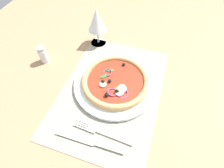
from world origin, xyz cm
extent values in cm
cube|color=#9E7A56|center=(0.00, 0.00, -1.20)|extent=(190.00, 140.00, 2.40)
cube|color=gray|center=(0.00, 0.00, 0.20)|extent=(47.27, 32.24, 0.40)
cylinder|color=white|center=(2.44, -0.60, 1.04)|extent=(28.00, 28.00, 1.28)
cylinder|color=tan|center=(2.44, -0.60, 2.18)|extent=(22.48, 22.48, 1.00)
torus|color=tan|center=(2.44, -0.60, 3.04)|extent=(22.48, 22.48, 1.80)
cylinder|color=#A82D19|center=(2.44, -0.60, 2.83)|extent=(18.43, 18.43, 0.30)
ellipsoid|color=beige|center=(-0.59, -3.74, 3.49)|extent=(3.39, 3.05, 1.02)
ellipsoid|color=beige|center=(-0.72, 2.66, 3.38)|extent=(2.68, 2.41, 0.80)
ellipsoid|color=beige|center=(-2.00, -3.36, 3.46)|extent=(3.21, 2.89, 0.96)
sphere|color=black|center=(9.72, -1.40, 3.53)|extent=(1.09, 1.09, 1.09)
sphere|color=black|center=(-4.49, 0.43, 3.68)|extent=(1.40, 1.40, 1.40)
sphere|color=black|center=(1.08, 0.92, 3.56)|extent=(1.16, 1.16, 1.16)
sphere|color=black|center=(-0.44, 2.86, 3.65)|extent=(1.34, 1.34, 1.34)
sphere|color=black|center=(-2.26, -2.64, 3.68)|extent=(1.40, 1.40, 1.40)
torus|color=#8E3D75|center=(-2.66, -1.25, 3.23)|extent=(3.35, 3.33, 0.99)
torus|color=#8E3D75|center=(4.53, 2.87, 3.23)|extent=(3.34, 3.32, 0.98)
torus|color=#8E3D75|center=(-2.10, -4.45, 3.23)|extent=(3.70, 3.65, 1.40)
ellipsoid|color=#2D6B28|center=(2.65, 3.60, 3.18)|extent=(3.03, 2.89, 0.30)
ellipsoid|color=#2D6B28|center=(5.85, 2.42, 3.18)|extent=(2.29, 3.11, 0.30)
ellipsoid|color=#2D6B28|center=(-0.75, -2.38, 3.18)|extent=(2.13, 3.08, 0.30)
cube|color=silver|center=(-15.38, -5.96, 0.62)|extent=(1.54, 11.19, 0.44)
cube|color=silver|center=(-14.98, 0.87, 0.62)|extent=(2.34, 2.64, 0.44)
cube|color=silver|center=(-13.89, 4.23, 0.62)|extent=(0.57, 4.33, 0.44)
cube|color=silver|center=(-14.48, 4.26, 0.62)|extent=(0.57, 4.33, 0.44)
cube|color=silver|center=(-15.08, 4.30, 0.62)|extent=(0.57, 4.33, 0.44)
cube|color=silver|center=(-15.68, 4.33, 0.62)|extent=(0.57, 4.33, 0.44)
cube|color=silver|center=(-18.50, -5.59, 0.71)|extent=(1.41, 8.42, 0.62)
cube|color=silver|center=(-18.63, 4.41, 0.62)|extent=(2.16, 11.63, 0.44)
cylinder|color=silver|center=(21.90, 13.06, 0.20)|extent=(6.40, 6.40, 0.40)
cylinder|color=silver|center=(21.90, 13.06, 3.40)|extent=(0.80, 0.80, 6.00)
cone|color=silver|center=(21.90, 13.06, 10.65)|extent=(7.20, 7.20, 8.50)
cone|color=orange|center=(21.90, 13.06, 10.47)|extent=(6.28, 6.28, 7.35)
cylinder|color=silver|center=(5.33, 28.60, 2.75)|extent=(3.20, 3.20, 5.50)
cylinder|color=#ADADB2|center=(5.33, 28.60, 6.10)|extent=(2.88, 2.88, 1.20)
camera|label=1|loc=(-32.87, -11.13, 49.14)|focal=28.46mm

